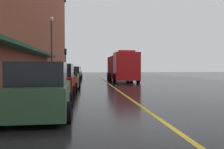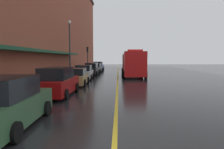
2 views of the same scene
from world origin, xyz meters
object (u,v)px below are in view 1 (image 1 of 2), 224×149
(parked_car_0, at_px, (41,91))
(traffic_light_near, at_px, (66,57))
(parked_car_2, at_px, (67,79))
(parked_car_4, at_px, (74,74))
(parking_meter_0, at_px, (44,76))
(street_lamp_left, at_px, (52,42))
(parked_car_1, at_px, (59,81))
(parked_car_6, at_px, (76,72))
(fire_truck, at_px, (122,67))
(parked_car_3, at_px, (69,76))
(parked_car_5, at_px, (75,74))
(parking_meter_1, at_px, (59,73))

(parked_car_0, bearing_deg, traffic_light_near, 0.84)
(parked_car_2, distance_m, parked_car_4, 11.61)
(parked_car_4, relative_size, parking_meter_0, 3.43)
(parked_car_2, distance_m, street_lamp_left, 7.85)
(parked_car_1, xyz_separation_m, parked_car_6, (-0.02, 28.00, -0.03))
(parked_car_0, relative_size, traffic_light_near, 1.10)
(parked_car_4, relative_size, fire_truck, 0.50)
(parked_car_6, bearing_deg, parked_car_0, -179.28)
(parked_car_1, distance_m, parked_car_3, 10.80)
(parked_car_1, height_order, parked_car_5, parked_car_1)
(parked_car_6, xyz_separation_m, fire_truck, (6.02, -13.44, 0.84))
(parked_car_4, xyz_separation_m, traffic_light_near, (-1.41, 5.25, 2.32))
(street_lamp_left, bearing_deg, parking_meter_0, -86.02)
(street_lamp_left, bearing_deg, parked_car_4, 67.41)
(fire_truck, bearing_deg, street_lamp_left, -72.66)
(parked_car_0, bearing_deg, parked_car_3, -1.51)
(street_lamp_left, distance_m, traffic_light_near, 10.33)
(parked_car_1, relative_size, parked_car_3, 1.09)
(parked_car_5, bearing_deg, fire_truck, -142.08)
(parked_car_3, relative_size, traffic_light_near, 1.04)
(fire_truck, bearing_deg, parked_car_4, -112.76)
(parked_car_3, height_order, parking_meter_1, parked_car_3)
(traffic_light_near, bearing_deg, parking_meter_0, -90.19)
(parked_car_5, relative_size, street_lamp_left, 0.61)
(parked_car_4, bearing_deg, parked_car_1, -178.59)
(parked_car_4, distance_m, fire_truck, 6.44)
(parked_car_1, distance_m, parked_car_5, 22.81)
(parked_car_2, relative_size, street_lamp_left, 0.64)
(parked_car_6, bearing_deg, parked_car_5, -178.94)
(parked_car_1, xyz_separation_m, parked_car_2, (0.12, 5.37, -0.13))
(parked_car_3, relative_size, street_lamp_left, 0.65)
(parking_meter_0, bearing_deg, parked_car_6, 86.84)
(parked_car_3, bearing_deg, fire_truck, -60.29)
(parked_car_1, distance_m, parking_meter_0, 3.64)
(parked_car_3, height_order, parked_car_6, parked_car_6)
(parked_car_5, bearing_deg, parked_car_1, -178.06)
(parked_car_6, xyz_separation_m, traffic_light_near, (-1.30, -5.77, 2.32))
(parked_car_5, xyz_separation_m, street_lamp_left, (-2.01, -10.81, 3.66))
(parked_car_2, distance_m, parking_meter_1, 8.05)
(parking_meter_1, distance_m, traffic_light_near, 9.19)
(parked_car_0, bearing_deg, parking_meter_1, 2.28)
(parked_car_0, bearing_deg, parked_car_6, -1.78)
(parked_car_1, distance_m, traffic_light_near, 22.38)
(parked_car_0, distance_m, parked_car_3, 17.25)
(parking_meter_0, relative_size, traffic_light_near, 0.31)
(parked_car_3, xyz_separation_m, parked_car_6, (0.03, 17.20, 0.05))
(parked_car_3, height_order, street_lamp_left, street_lamp_left)
(fire_truck, xyz_separation_m, traffic_light_near, (-7.32, 7.67, 1.48))
(parking_meter_1, bearing_deg, parked_car_1, -84.06)
(parking_meter_0, height_order, traffic_light_near, traffic_light_near)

